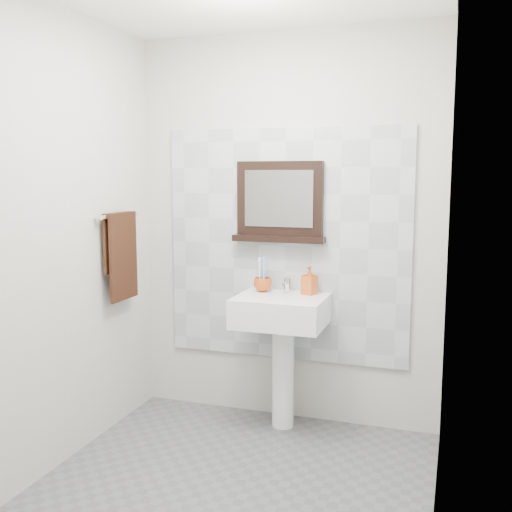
% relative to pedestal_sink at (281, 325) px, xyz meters
% --- Properties ---
extents(floor, '(2.00, 2.20, 0.01)m').
position_rel_pedestal_sink_xyz_m(floor, '(-0.04, -0.87, -0.68)').
color(floor, '#545659').
rests_on(floor, ground).
extents(back_wall, '(2.00, 0.01, 2.50)m').
position_rel_pedestal_sink_xyz_m(back_wall, '(-0.04, 0.23, 0.57)').
color(back_wall, '#B9B7B0').
rests_on(back_wall, ground).
extents(front_wall, '(2.00, 0.01, 2.50)m').
position_rel_pedestal_sink_xyz_m(front_wall, '(-0.04, -1.97, 0.57)').
color(front_wall, '#B9B7B0').
rests_on(front_wall, ground).
extents(left_wall, '(0.01, 2.20, 2.50)m').
position_rel_pedestal_sink_xyz_m(left_wall, '(-1.04, -0.87, 0.57)').
color(left_wall, '#B9B7B0').
rests_on(left_wall, ground).
extents(right_wall, '(0.01, 2.20, 2.50)m').
position_rel_pedestal_sink_xyz_m(right_wall, '(0.96, -0.87, 0.57)').
color(right_wall, '#B9B7B0').
rests_on(right_wall, ground).
extents(splashback, '(1.60, 0.02, 1.50)m').
position_rel_pedestal_sink_xyz_m(splashback, '(-0.04, 0.21, 0.47)').
color(splashback, '#ACB6BA').
rests_on(splashback, back_wall).
extents(pedestal_sink, '(0.55, 0.44, 0.96)m').
position_rel_pedestal_sink_xyz_m(pedestal_sink, '(0.00, 0.00, 0.00)').
color(pedestal_sink, white).
rests_on(pedestal_sink, ground).
extents(toothbrush_cup, '(0.15, 0.15, 0.09)m').
position_rel_pedestal_sink_xyz_m(toothbrush_cup, '(-0.15, 0.10, 0.23)').
color(toothbrush_cup, '#B14414').
rests_on(toothbrush_cup, pedestal_sink).
extents(toothbrushes, '(0.05, 0.04, 0.21)m').
position_rel_pedestal_sink_xyz_m(toothbrushes, '(-0.16, 0.11, 0.31)').
color(toothbrushes, white).
rests_on(toothbrushes, toothbrush_cup).
extents(soap_dispenser, '(0.10, 0.10, 0.18)m').
position_rel_pedestal_sink_xyz_m(soap_dispenser, '(0.15, 0.12, 0.27)').
color(soap_dispenser, red).
rests_on(soap_dispenser, pedestal_sink).
extents(framed_mirror, '(0.60, 0.11, 0.51)m').
position_rel_pedestal_sink_xyz_m(framed_mirror, '(-0.07, 0.19, 0.74)').
color(framed_mirror, black).
rests_on(framed_mirror, back_wall).
extents(towel_bar, '(0.07, 0.40, 0.03)m').
position_rel_pedestal_sink_xyz_m(towel_bar, '(-0.98, -0.24, 0.68)').
color(towel_bar, silver).
rests_on(towel_bar, left_wall).
extents(hand_towel, '(0.06, 0.30, 0.55)m').
position_rel_pedestal_sink_xyz_m(hand_towel, '(-0.98, -0.24, 0.47)').
color(hand_towel, black).
rests_on(hand_towel, towel_bar).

